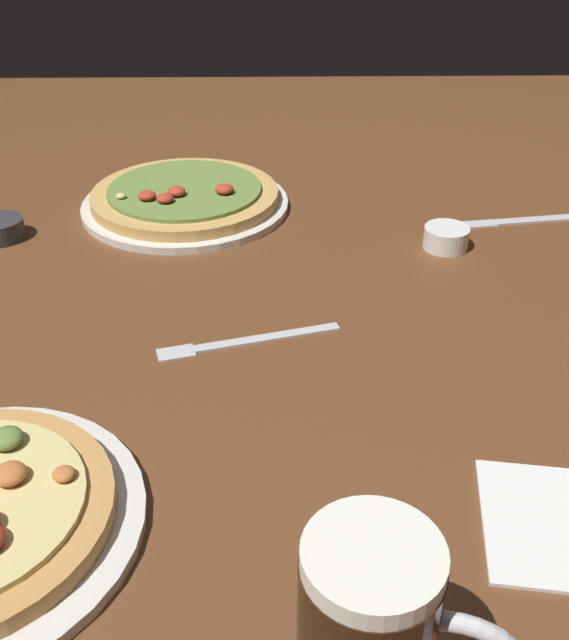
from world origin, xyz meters
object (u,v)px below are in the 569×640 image
at_px(ramekin_butter, 0,229).
at_px(fork_left, 245,340).
at_px(beer_mug_dark, 373,639).
at_px(pizza_plate_far, 185,199).
at_px(napkin_folded, 559,524).
at_px(knife_right, 521,220).
at_px(ramekin_sauce, 446,238).

bearing_deg(ramekin_butter, fork_left, -37.28).
xyz_separation_m(beer_mug_dark, ramekin_butter, (-0.47, 0.74, -0.06)).
distance_m(pizza_plate_far, napkin_folded, 0.79).
distance_m(fork_left, knife_right, 0.54).
relative_size(pizza_plate_far, ramekin_sauce, 5.10).
height_order(pizza_plate_far, napkin_folded, pizza_plate_far).
height_order(pizza_plate_far, beer_mug_dark, beer_mug_dark).
bearing_deg(ramekin_sauce, napkin_folded, -90.95).
xyz_separation_m(pizza_plate_far, ramekin_butter, (-0.27, -0.11, -0.00)).
xyz_separation_m(pizza_plate_far, ramekin_sauce, (0.40, -0.15, -0.00)).
relative_size(ramekin_sauce, napkin_folded, 0.46).
bearing_deg(ramekin_sauce, knife_right, 32.17).
xyz_separation_m(ramekin_sauce, knife_right, (0.14, 0.09, -0.01)).
xyz_separation_m(ramekin_butter, fork_left, (0.38, -0.29, -0.01)).
relative_size(napkin_folded, knife_right, 0.68).
distance_m(beer_mug_dark, napkin_folded, 0.26).
relative_size(pizza_plate_far, ramekin_butter, 4.74).
bearing_deg(beer_mug_dark, ramekin_butter, 122.66).
xyz_separation_m(ramekin_sauce, fork_left, (-0.29, -0.24, -0.01)).
distance_m(pizza_plate_far, ramekin_sauce, 0.43).
distance_m(beer_mug_dark, knife_right, 0.85).
height_order(pizza_plate_far, fork_left, pizza_plate_far).
bearing_deg(knife_right, beer_mug_dark, -113.16).
xyz_separation_m(napkin_folded, fork_left, (-0.28, 0.29, -0.00)).
relative_size(beer_mug_dark, napkin_folded, 1.13).
bearing_deg(beer_mug_dark, knife_right, 66.84).
distance_m(ramekin_butter, fork_left, 0.47).
xyz_separation_m(ramekin_sauce, napkin_folded, (-0.01, -0.53, -0.01)).
bearing_deg(napkin_folded, pizza_plate_far, 119.66).
xyz_separation_m(beer_mug_dark, napkin_folded, (0.19, 0.16, -0.08)).
relative_size(ramekin_sauce, knife_right, 0.32).
bearing_deg(ramekin_sauce, beer_mug_dark, -105.72).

